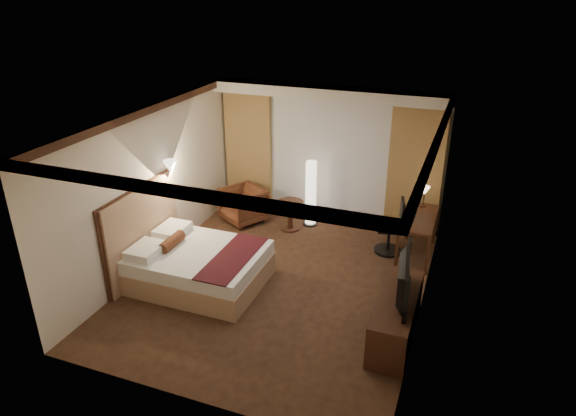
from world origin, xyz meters
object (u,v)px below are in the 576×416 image
at_px(bed, 200,267).
at_px(side_table, 290,215).
at_px(television, 398,276).
at_px(floor_lamp, 311,193).
at_px(office_chair, 390,226).
at_px(desk, 417,236).
at_px(armchair, 243,203).
at_px(dresser, 396,317).

height_order(bed, side_table, bed).
bearing_deg(television, floor_lamp, 29.19).
bearing_deg(office_chair, television, -90.94).
bearing_deg(bed, desk, 34.38).
distance_m(armchair, television, 4.37).
xyz_separation_m(floor_lamp, dresser, (2.20, -2.93, -0.36)).
distance_m(bed, side_table, 2.44).
bearing_deg(side_table, office_chair, -7.12).
relative_size(floor_lamp, dresser, 0.83).
xyz_separation_m(armchair, side_table, (1.00, 0.01, -0.10)).
relative_size(armchair, television, 0.69).
distance_m(floor_lamp, dresser, 3.68).
bearing_deg(dresser, desk, 91.19).
xyz_separation_m(side_table, floor_lamp, (0.31, 0.32, 0.38)).
bearing_deg(bed, floor_lamp, 69.65).
distance_m(side_table, desk, 2.47).
xyz_separation_m(floor_lamp, office_chair, (1.66, -0.57, -0.16)).
bearing_deg(bed, office_chair, 38.30).
xyz_separation_m(office_chair, television, (0.50, -2.36, 0.44)).
bearing_deg(desk, bed, -145.62).
height_order(floor_lamp, desk, floor_lamp).
distance_m(floor_lamp, office_chair, 1.77).
xyz_separation_m(desk, dresser, (0.05, -2.41, -0.06)).
relative_size(armchair, floor_lamp, 0.58).
height_order(floor_lamp, dresser, floor_lamp).
bearing_deg(bed, dresser, -4.73).
bearing_deg(dresser, television, 180.00).
bearing_deg(dresser, floor_lamp, 126.86).
xyz_separation_m(armchair, office_chair, (2.97, -0.23, 0.12)).
height_order(side_table, office_chair, office_chair).
xyz_separation_m(office_chair, dresser, (0.53, -2.36, -0.20)).
xyz_separation_m(floor_lamp, desk, (2.15, -0.52, -0.30)).
bearing_deg(bed, side_table, 73.83).
distance_m(side_table, television, 3.66).
height_order(side_table, television, television).
bearing_deg(dresser, side_table, 133.88).
relative_size(armchair, dresser, 0.48).
relative_size(side_table, desk, 0.45).
height_order(side_table, floor_lamp, floor_lamp).
xyz_separation_m(bed, floor_lamp, (0.99, 2.67, 0.38)).
bearing_deg(side_table, television, -46.46).
relative_size(desk, television, 1.13).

